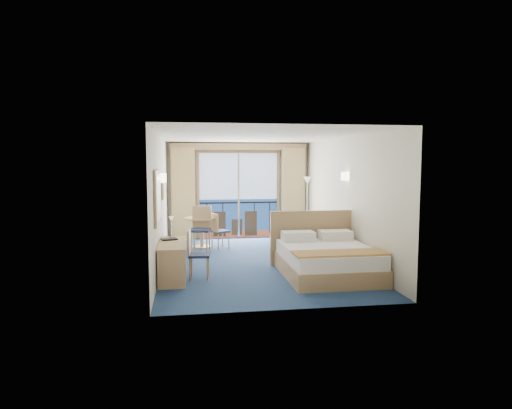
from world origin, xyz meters
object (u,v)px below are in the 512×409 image
at_px(floor_lamp, 307,192).
at_px(desk, 172,263).
at_px(round_table, 202,225).
at_px(table_chair_a, 218,229).
at_px(armchair, 302,234).
at_px(bed, 326,259).
at_px(desk_chair, 195,251).
at_px(table_chair_b, 201,226).
at_px(nightstand, 336,248).

xyz_separation_m(floor_lamp, desk, (-3.62, -4.32, -0.94)).
xyz_separation_m(floor_lamp, round_table, (-2.98, -0.91, -0.74)).
bearing_deg(table_chair_a, armchair, -120.29).
relative_size(bed, round_table, 2.52).
xyz_separation_m(armchair, table_chair_a, (-2.13, 0.15, 0.15)).
relative_size(desk_chair, table_chair_a, 1.04).
height_order(desk, table_chair_b, table_chair_b).
height_order(bed, desk, bed).
distance_m(desk_chair, table_chair_a, 2.96).
height_order(nightstand, table_chair_b, table_chair_b).
height_order(armchair, table_chair_b, table_chair_b).
height_order(armchair, table_chair_a, table_chair_a).
bearing_deg(table_chair_b, round_table, 98.52).
bearing_deg(bed, round_table, 125.22).
bearing_deg(desk_chair, armchair, -39.21).
height_order(bed, round_table, bed).
relative_size(round_table, table_chair_a, 0.97).
bearing_deg(round_table, table_chair_b, -94.07).
relative_size(nightstand, desk_chair, 0.53).
bearing_deg(armchair, floor_lamp, -142.91).
bearing_deg(nightstand, table_chair_a, 145.70).
height_order(armchair, desk_chair, desk_chair).
height_order(armchair, desk, armchair).
bearing_deg(round_table, floor_lamp, 16.93).
xyz_separation_m(nightstand, desk_chair, (-3.12, -1.19, 0.27)).
xyz_separation_m(bed, desk_chair, (-2.48, 0.14, 0.20)).
distance_m(desk, table_chair_a, 3.41).
distance_m(bed, table_chair_b, 3.61).
height_order(desk_chair, table_chair_b, table_chair_b).
distance_m(bed, armchair, 2.90).
bearing_deg(table_chair_a, floor_lamp, -93.92).
bearing_deg(floor_lamp, table_chair_b, -156.40).
distance_m(floor_lamp, desk, 5.71).
distance_m(armchair, table_chair_a, 2.14).
bearing_deg(table_chair_a, bed, -174.80).
distance_m(round_table, table_chair_a, 0.43).
height_order(desk_chair, round_table, desk_chair).
xyz_separation_m(armchair, table_chair_b, (-2.55, -0.10, 0.27)).
xyz_separation_m(desk_chair, round_table, (0.23, 3.06, 0.07)).
relative_size(nightstand, table_chair_b, 0.45).
bearing_deg(desk_chair, desk, 136.67).
xyz_separation_m(bed, nightstand, (0.64, 1.33, -0.07)).
xyz_separation_m(nightstand, table_chair_b, (-2.92, 1.46, 0.37)).
bearing_deg(bed, armchair, 84.68).
bearing_deg(desk, table_chair_a, 72.37).
distance_m(desk_chair, table_chair_b, 2.66).
distance_m(bed, nightstand, 1.48).
distance_m(floor_lamp, table_chair_b, 3.36).
bearing_deg(table_chair_b, armchair, 14.86).
xyz_separation_m(bed, floor_lamp, (0.73, 4.10, 1.00)).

